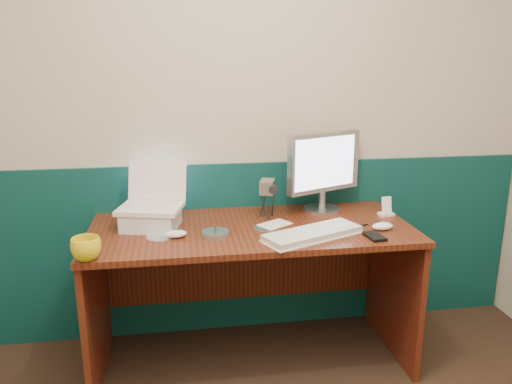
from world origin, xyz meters
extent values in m
cube|color=#BBB39E|center=(0.00, 1.75, 1.25)|extent=(3.50, 0.04, 2.50)
cube|color=#083631|center=(0.00, 1.74, 0.50)|extent=(3.48, 0.02, 1.00)
cube|color=#371C0A|center=(0.09, 1.38, 0.38)|extent=(1.60, 0.70, 0.75)
cube|color=silver|center=(-0.40, 1.44, 0.79)|extent=(0.30, 0.28, 0.09)
cube|color=silver|center=(0.35, 1.19, 0.76)|extent=(0.51, 0.34, 0.03)
ellipsoid|color=white|center=(0.72, 1.24, 0.77)|extent=(0.12, 0.08, 0.04)
ellipsoid|color=white|center=(-0.28, 1.28, 0.77)|extent=(0.11, 0.07, 0.04)
imported|color=yellow|center=(-0.65, 1.07, 0.80)|extent=(0.15, 0.15, 0.10)
cylinder|color=#B2BBC3|center=(-0.10, 1.27, 0.76)|extent=(0.13, 0.13, 0.03)
cylinder|color=#B2B7C3|center=(-0.36, 1.30, 0.75)|extent=(0.13, 0.13, 0.00)
cylinder|color=silver|center=(0.16, 1.35, 0.75)|extent=(0.12, 0.12, 0.00)
cylinder|color=black|center=(0.61, 1.30, 0.75)|extent=(0.13, 0.04, 0.01)
cube|color=white|center=(0.21, 1.39, 0.75)|extent=(0.19, 0.17, 0.00)
cube|color=white|center=(0.83, 1.45, 0.76)|extent=(0.08, 0.07, 0.01)
cube|color=white|center=(0.83, 1.45, 0.81)|extent=(0.06, 0.03, 0.09)
cube|color=black|center=(0.64, 1.13, 0.76)|extent=(0.08, 0.13, 0.01)
camera|label=1|loc=(-0.25, -0.95, 1.56)|focal=35.00mm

